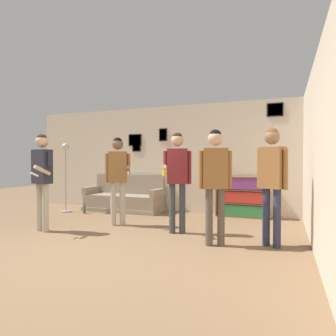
% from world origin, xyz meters
% --- Properties ---
extents(ground_plane, '(20.00, 20.00, 0.00)m').
position_xyz_m(ground_plane, '(0.00, 0.00, 0.00)').
color(ground_plane, '#846647').
extents(wall_back, '(8.37, 0.08, 2.70)m').
position_xyz_m(wall_back, '(0.00, 4.04, 1.35)').
color(wall_back, beige).
rests_on(wall_back, ground_plane).
extents(wall_right, '(0.06, 6.41, 2.70)m').
position_xyz_m(wall_right, '(3.02, 2.01, 1.35)').
color(wall_right, beige).
rests_on(wall_right, ground_plane).
extents(couch, '(2.05, 0.80, 0.93)m').
position_xyz_m(couch, '(-1.26, 3.63, 0.30)').
color(couch, gray).
rests_on(couch, ground_plane).
extents(bookshelf, '(1.16, 0.30, 0.93)m').
position_xyz_m(bookshelf, '(1.70, 3.82, 0.46)').
color(bookshelf, brown).
rests_on(bookshelf, ground_plane).
extents(floor_lamp, '(0.28, 0.28, 1.74)m').
position_xyz_m(floor_lamp, '(-2.54, 2.91, 1.19)').
color(floor_lamp, '#ADA89E').
rests_on(floor_lamp, ground_plane).
extents(person_player_foreground_left, '(0.49, 0.53, 1.77)m').
position_xyz_m(person_player_foreground_left, '(-1.50, 1.04, 1.10)').
color(person_player_foreground_left, '#B7AD99').
rests_on(person_player_foreground_left, ground_plane).
extents(person_player_foreground_center, '(0.60, 0.40, 1.75)m').
position_xyz_m(person_player_foreground_center, '(-0.49, 2.00, 1.09)').
color(person_player_foreground_center, '#B7AD99').
rests_on(person_player_foreground_center, ground_plane).
extents(person_watcher_holding_cup, '(0.48, 0.54, 1.78)m').
position_xyz_m(person_watcher_holding_cup, '(0.84, 1.80, 1.11)').
color(person_watcher_holding_cup, '#3D4247').
rests_on(person_watcher_holding_cup, ground_plane).
extents(person_spectator_near_bookshelf, '(0.48, 0.31, 1.75)m').
position_xyz_m(person_spectator_near_bookshelf, '(1.63, 1.26, 1.08)').
color(person_spectator_near_bookshelf, brown).
rests_on(person_spectator_near_bookshelf, ground_plane).
extents(person_spectator_far_right, '(0.44, 0.35, 1.77)m').
position_xyz_m(person_spectator_far_right, '(2.43, 1.51, 1.10)').
color(person_spectator_far_right, '#2D334C').
rests_on(person_spectator_far_right, ground_plane).
extents(bottle_on_floor, '(0.06, 0.06, 0.26)m').
position_xyz_m(bottle_on_floor, '(-1.97, 2.90, 0.10)').
color(bottle_on_floor, '#3D6638').
rests_on(bottle_on_floor, ground_plane).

